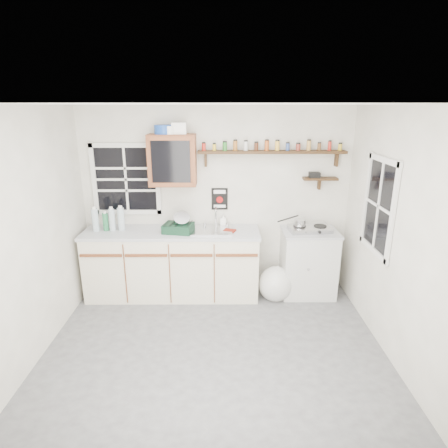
% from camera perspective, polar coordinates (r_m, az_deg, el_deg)
% --- Properties ---
extents(room, '(3.64, 3.24, 2.54)m').
position_cam_1_polar(room, '(3.58, -1.63, -2.67)').
color(room, '#49494B').
rests_on(room, ground).
extents(main_cabinet, '(2.31, 0.63, 0.92)m').
position_cam_1_polar(main_cabinet, '(5.12, -7.82, -5.91)').
color(main_cabinet, beige).
rests_on(main_cabinet, floor).
extents(right_cabinet, '(0.73, 0.57, 0.91)m').
position_cam_1_polar(right_cabinet, '(5.23, 12.67, -5.72)').
color(right_cabinet, silver).
rests_on(right_cabinet, floor).
extents(sink, '(0.52, 0.44, 0.29)m').
position_cam_1_polar(sink, '(4.92, -1.82, -0.90)').
color(sink, '#B1B1B6').
rests_on(sink, main_cabinet).
extents(upper_cabinet, '(0.60, 0.32, 0.65)m').
position_cam_1_polar(upper_cabinet, '(4.89, -7.86, 9.62)').
color(upper_cabinet, brown).
rests_on(upper_cabinet, wall_back).
extents(upper_cabinet_clutter, '(0.40, 0.24, 0.14)m').
position_cam_1_polar(upper_cabinet_clutter, '(4.85, -8.29, 14.11)').
color(upper_cabinet_clutter, '#17409B').
rests_on(upper_cabinet_clutter, upper_cabinet).
extents(spice_shelf, '(1.91, 0.18, 0.35)m').
position_cam_1_polar(spice_shelf, '(4.94, 7.21, 11.00)').
color(spice_shelf, black).
rests_on(spice_shelf, wall_back).
extents(secondary_shelf, '(0.45, 0.16, 0.24)m').
position_cam_1_polar(secondary_shelf, '(5.12, 14.19, 6.80)').
color(secondary_shelf, black).
rests_on(secondary_shelf, wall_back).
extents(warning_sign, '(0.22, 0.02, 0.30)m').
position_cam_1_polar(warning_sign, '(5.09, -0.67, 3.85)').
color(warning_sign, black).
rests_on(warning_sign, wall_back).
extents(window_back, '(0.93, 0.03, 0.98)m').
position_cam_1_polar(window_back, '(5.19, -14.71, 6.59)').
color(window_back, black).
rests_on(window_back, wall_back).
extents(window_right, '(0.03, 0.78, 1.08)m').
position_cam_1_polar(window_right, '(4.38, 22.56, 2.52)').
color(window_right, black).
rests_on(window_right, wall_back).
extents(water_bottles, '(0.41, 0.13, 0.33)m').
position_cam_1_polar(water_bottles, '(5.11, -17.15, 0.63)').
color(water_bottles, '#A7BBC4').
rests_on(water_bottles, main_cabinet).
extents(dish_rack, '(0.42, 0.35, 0.28)m').
position_cam_1_polar(dish_rack, '(4.87, -6.82, -0.22)').
color(dish_rack, '#10301E').
rests_on(dish_rack, main_cabinet).
extents(soap_bottle, '(0.08, 0.09, 0.17)m').
position_cam_1_polar(soap_bottle, '(5.10, -0.10, 0.66)').
color(soap_bottle, white).
rests_on(soap_bottle, main_cabinet).
extents(rag, '(0.18, 0.17, 0.02)m').
position_cam_1_polar(rag, '(4.88, 0.84, -1.02)').
color(rag, maroon).
rests_on(rag, main_cabinet).
extents(hotplate, '(0.57, 0.35, 0.08)m').
position_cam_1_polar(hotplate, '(5.04, 12.93, -0.69)').
color(hotplate, '#B1B1B6').
rests_on(hotplate, right_cabinet).
extents(saucepan, '(0.35, 0.24, 0.16)m').
position_cam_1_polar(saucepan, '(4.99, 11.39, 0.18)').
color(saucepan, '#B1B1B6').
rests_on(saucepan, hotplate).
extents(trash_bag, '(0.44, 0.40, 0.51)m').
position_cam_1_polar(trash_bag, '(5.11, 7.89, -9.00)').
color(trash_bag, silver).
rests_on(trash_bag, floor).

